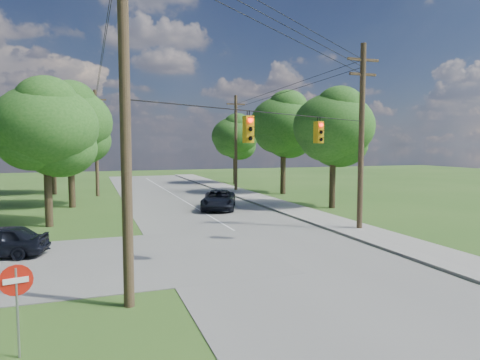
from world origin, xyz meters
name	(u,v)px	position (x,y,z in m)	size (l,w,h in m)	color
ground	(274,293)	(0.00, 0.00, 0.00)	(140.00, 140.00, 0.00)	#2D551C
main_road	(270,252)	(2.00, 5.00, 0.01)	(10.00, 100.00, 0.03)	gray
sidewalk_east	(391,240)	(8.70, 5.00, 0.06)	(2.60, 100.00, 0.12)	#9A9990
pole_sw	(125,98)	(-4.60, 0.40, 6.23)	(2.00, 0.32, 12.00)	brown
pole_ne	(361,134)	(8.90, 8.00, 5.47)	(2.00, 0.32, 10.50)	brown
pole_north_e	(236,142)	(8.90, 30.00, 5.13)	(2.00, 0.32, 10.00)	brown
pole_north_w	(96,142)	(-5.00, 30.00, 5.13)	(2.00, 0.32, 10.00)	brown
power_lines	(218,71)	(1.50, 11.54, 9.15)	(13.93, 29.62, 4.93)	black
traffic_signals	(287,131)	(2.55, 4.43, 5.50)	(4.91, 3.27, 1.05)	#E2A30D
tree_w_near	(46,127)	(-8.00, 15.00, 5.92)	(6.00, 6.00, 8.40)	#453622
tree_w_mid	(70,123)	(-7.00, 23.00, 6.58)	(6.40, 6.40, 9.22)	#453622
tree_w_far	(52,131)	(-9.00, 33.00, 6.25)	(6.00, 6.00, 8.73)	#453622
tree_e_near	(333,127)	(12.00, 16.00, 6.25)	(6.20, 6.20, 8.81)	#453622
tree_e_mid	(283,124)	(12.50, 26.00, 6.91)	(6.60, 6.60, 9.64)	#453622
tree_e_far	(235,136)	(11.50, 38.00, 5.92)	(5.80, 5.80, 8.32)	#453622
car_main_north	(219,200)	(3.46, 18.04, 0.75)	(2.38, 5.17, 1.44)	black
do_not_enter_sign	(16,290)	(-7.26, -1.98, 1.60)	(0.72, 0.19, 2.18)	gray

